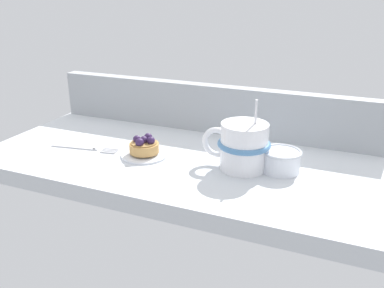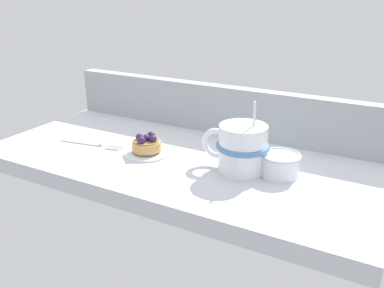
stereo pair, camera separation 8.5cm
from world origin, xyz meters
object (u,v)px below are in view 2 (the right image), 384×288
(dessert_plate, at_px, (147,152))
(dessert_fork, at_px, (91,144))
(coffee_mug, at_px, (241,148))
(raspberry_tart, at_px, (147,144))
(sugar_bowl, at_px, (280,164))

(dessert_plate, distance_m, dessert_fork, 0.15)
(dessert_fork, bearing_deg, coffee_mug, 6.30)
(dessert_plate, xyz_separation_m, raspberry_tart, (0.00, -0.00, 0.02))
(dessert_plate, distance_m, raspberry_tart, 0.02)
(raspberry_tart, xyz_separation_m, coffee_mug, (0.21, 0.02, 0.02))
(raspberry_tart, xyz_separation_m, dessert_fork, (-0.14, -0.02, -0.02))
(sugar_bowl, bearing_deg, coffee_mug, -168.71)
(coffee_mug, bearing_deg, raspberry_tart, -174.44)
(coffee_mug, distance_m, sugar_bowl, 0.08)
(raspberry_tart, bearing_deg, coffee_mug, 5.56)
(coffee_mug, relative_size, dessert_fork, 0.91)
(dessert_plate, xyz_separation_m, dessert_fork, (-0.14, -0.02, -0.00))
(coffee_mug, relative_size, sugar_bowl, 1.83)
(dessert_plate, bearing_deg, dessert_fork, -172.55)
(coffee_mug, height_order, sugar_bowl, coffee_mug)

